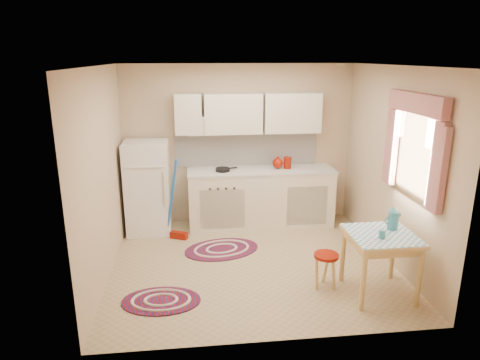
# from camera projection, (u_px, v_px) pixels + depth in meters

# --- Properties ---
(room_shell) EXTENTS (3.64, 3.60, 2.52)m
(room_shell) POSITION_uv_depth(u_px,v_px,m) (263.00, 139.00, 5.39)
(room_shell) COLOR tan
(room_shell) RESTS_ON ground
(fridge) EXTENTS (0.65, 0.60, 1.40)m
(fridge) POSITION_uv_depth(u_px,v_px,m) (148.00, 188.00, 6.44)
(fridge) COLOR white
(fridge) RESTS_ON ground
(broom) EXTENTS (0.30, 0.22, 1.20)m
(broom) POSITION_uv_depth(u_px,v_px,m) (178.00, 200.00, 6.18)
(broom) COLOR blue
(broom) RESTS_ON ground
(base_cabinets) EXTENTS (2.25, 0.60, 0.88)m
(base_cabinets) POSITION_uv_depth(u_px,v_px,m) (261.00, 199.00, 6.75)
(base_cabinets) COLOR silver
(base_cabinets) RESTS_ON ground
(countertop) EXTENTS (2.27, 0.62, 0.04)m
(countertop) POSITION_uv_depth(u_px,v_px,m) (261.00, 170.00, 6.62)
(countertop) COLOR beige
(countertop) RESTS_ON base_cabinets
(frying_pan) EXTENTS (0.28, 0.28, 0.05)m
(frying_pan) POSITION_uv_depth(u_px,v_px,m) (223.00, 170.00, 6.49)
(frying_pan) COLOR black
(frying_pan) RESTS_ON countertop
(red_kettle) EXTENTS (0.19, 0.17, 0.18)m
(red_kettle) POSITION_uv_depth(u_px,v_px,m) (278.00, 163.00, 6.62)
(red_kettle) COLOR maroon
(red_kettle) RESTS_ON countertop
(red_canister) EXTENTS (0.15, 0.15, 0.16)m
(red_canister) POSITION_uv_depth(u_px,v_px,m) (287.00, 163.00, 6.64)
(red_canister) COLOR maroon
(red_canister) RESTS_ON countertop
(table) EXTENTS (0.72, 0.72, 0.72)m
(table) POSITION_uv_depth(u_px,v_px,m) (379.00, 264.00, 4.80)
(table) COLOR #E1BD70
(table) RESTS_ON ground
(stool) EXTENTS (0.37, 0.37, 0.42)m
(stool) POSITION_uv_depth(u_px,v_px,m) (325.00, 271.00, 4.96)
(stool) COLOR maroon
(stool) RESTS_ON ground
(coffee_pot) EXTENTS (0.16, 0.14, 0.29)m
(coffee_pot) POSITION_uv_depth(u_px,v_px,m) (393.00, 218.00, 4.79)
(coffee_pot) COLOR teal
(coffee_pot) RESTS_ON table
(mug) EXTENTS (0.08, 0.08, 0.10)m
(mug) POSITION_uv_depth(u_px,v_px,m) (382.00, 234.00, 4.58)
(mug) COLOR teal
(mug) RESTS_ON table
(rug_center) EXTENTS (1.18, 0.91, 0.02)m
(rug_center) POSITION_uv_depth(u_px,v_px,m) (222.00, 249.00, 5.98)
(rug_center) COLOR maroon
(rug_center) RESTS_ON ground
(rug_left) EXTENTS (0.91, 0.64, 0.02)m
(rug_left) POSITION_uv_depth(u_px,v_px,m) (161.00, 301.00, 4.72)
(rug_left) COLOR maroon
(rug_left) RESTS_ON ground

